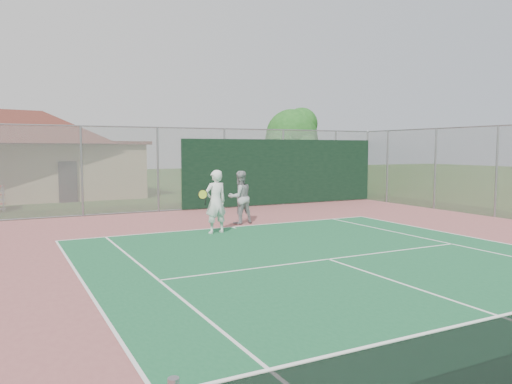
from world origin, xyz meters
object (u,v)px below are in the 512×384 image
player_white_front (216,202)px  player_grey_back (240,198)px  clubhouse (20,146)px  tree (293,137)px

player_white_front → player_grey_back: size_ratio=1.06×
clubhouse → player_grey_back: bearing=-67.8°
clubhouse → tree: size_ratio=2.56×
player_white_front → player_grey_back: player_white_front is taller
tree → player_white_front: size_ratio=2.59×
player_grey_back → tree: bearing=-135.4°
tree → player_white_front: bearing=-130.7°
tree → player_white_front: tree is taller
clubhouse → player_white_front: clubhouse is taller
tree → player_grey_back: tree is taller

